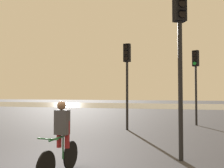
{
  "coord_description": "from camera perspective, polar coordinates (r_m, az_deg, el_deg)",
  "views": [
    {
      "loc": [
        3.29,
        -5.58,
        1.78
      ],
      "look_at": [
        0.5,
        5.0,
        2.2
      ],
      "focal_mm": 40.0,
      "sensor_mm": 36.0,
      "label": 1
    }
  ],
  "objects": [
    {
      "name": "ground_plane",
      "position": [
        6.72,
        -15.93,
        -17.49
      ],
      "size": [
        120.0,
        120.0,
        0.0
      ],
      "primitive_type": "plane",
      "color": "#333338"
    },
    {
      "name": "water_strip",
      "position": [
        37.24,
        9.73,
        -4.89
      ],
      "size": [
        80.0,
        16.0,
        0.01
      ],
      "primitive_type": "cube",
      "color": "slate",
      "rests_on": "ground"
    },
    {
      "name": "traffic_light_near_right",
      "position": [
        7.08,
        15.28,
        9.53
      ],
      "size": [
        0.4,
        0.42,
        4.64
      ],
      "rotation": [
        0.0,
        0.0,
        3.63
      ],
      "color": "black",
      "rests_on": "ground"
    },
    {
      "name": "traffic_light_far_right",
      "position": [
        14.86,
        18.59,
        2.41
      ],
      "size": [
        0.4,
        0.42,
        4.22
      ],
      "rotation": [
        0.0,
        0.0,
        2.63
      ],
      "color": "black",
      "rests_on": "ground"
    },
    {
      "name": "traffic_light_center",
      "position": [
        12.41,
        3.45,
        3.3
      ],
      "size": [
        0.36,
        0.38,
        4.26
      ],
      "rotation": [
        0.0,
        0.0,
        2.96
      ],
      "color": "black",
      "rests_on": "ground"
    },
    {
      "name": "cyclist",
      "position": [
        5.69,
        -11.54,
        -11.89
      ],
      "size": [
        0.46,
        1.71,
        1.62
      ],
      "rotation": [
        0.0,
        0.0,
        3.09
      ],
      "color": "black",
      "rests_on": "ground"
    }
  ]
}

